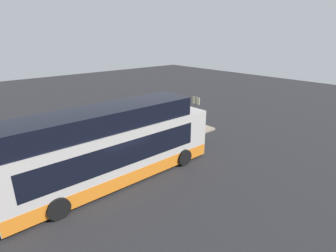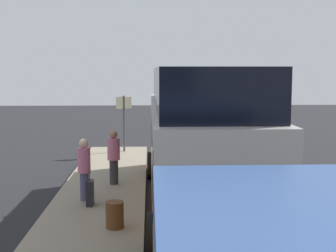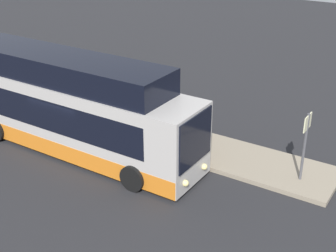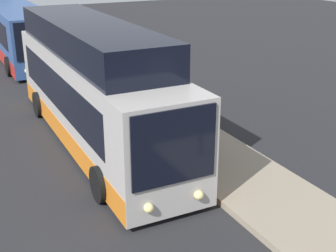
# 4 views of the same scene
# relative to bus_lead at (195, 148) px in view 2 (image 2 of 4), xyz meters

# --- Properties ---
(ground) EXTENTS (80.00, 80.00, 0.00)m
(ground) POSITION_rel_bus_lead_xyz_m (0.14, -0.17, -1.81)
(ground) COLOR #232326
(platform) EXTENTS (20.00, 2.75, 0.18)m
(platform) POSITION_rel_bus_lead_xyz_m (0.14, 2.80, -1.72)
(platform) COLOR gray
(platform) RESTS_ON ground
(bus_lead) EXTENTS (11.53, 2.74, 4.05)m
(bus_lead) POSITION_rel_bus_lead_xyz_m (0.00, 0.00, 0.00)
(bus_lead) COLOR #B2ADA8
(bus_lead) RESTS_ON ground
(passenger_boarding) EXTENTS (0.40, 0.40, 1.83)m
(passenger_boarding) POSITION_rel_bus_lead_xyz_m (0.50, 3.21, -0.63)
(passenger_boarding) COLOR #4C476B
(passenger_boarding) RESTS_ON platform
(passenger_waiting) EXTENTS (0.48, 0.48, 1.82)m
(passenger_waiting) POSITION_rel_bus_lead_xyz_m (2.46, 2.49, -0.65)
(passenger_waiting) COLOR #2D2D33
(passenger_waiting) RESTS_ON platform
(suitcase) EXTENTS (0.40, 0.19, 0.96)m
(suitcase) POSITION_rel_bus_lead_xyz_m (-0.02, 2.98, -1.27)
(suitcase) COLOR black
(suitcase) RESTS_ON platform
(sign_post) EXTENTS (0.10, 0.72, 2.63)m
(sign_post) POSITION_rel_bus_lead_xyz_m (8.87, 2.49, 0.06)
(sign_post) COLOR #4C4C51
(sign_post) RESTS_ON platform
(trash_bin) EXTENTS (0.44, 0.44, 0.65)m
(trash_bin) POSITION_rel_bus_lead_xyz_m (-1.97, 2.14, -1.30)
(trash_bin) COLOR #593319
(trash_bin) RESTS_ON platform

